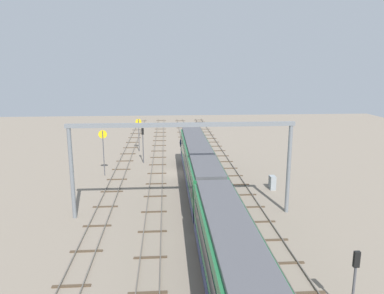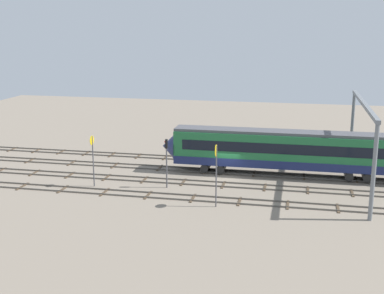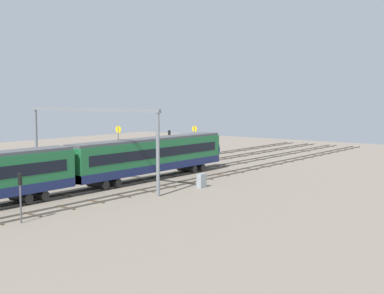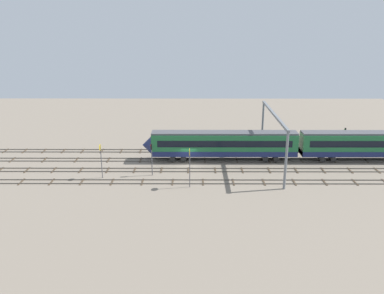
{
  "view_description": "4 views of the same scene",
  "coord_description": "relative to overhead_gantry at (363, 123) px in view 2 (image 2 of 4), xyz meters",
  "views": [
    {
      "loc": [
        -45.35,
        1.11,
        13.44
      ],
      "look_at": [
        -0.89,
        -2.04,
        3.61
      ],
      "focal_mm": 34.46,
      "sensor_mm": 36.0,
      "label": 1
    },
    {
      "loc": [
        -7.22,
        52.19,
        15.99
      ],
      "look_at": [
        3.57,
        1.08,
        3.54
      ],
      "focal_mm": 47.96,
      "sensor_mm": 36.0,
      "label": 2
    },
    {
      "loc": [
        -51.97,
        -43.87,
        9.85
      ],
      "look_at": [
        2.26,
        -2.17,
        3.23
      ],
      "focal_mm": 49.06,
      "sensor_mm": 36.0,
      "label": 3
    },
    {
      "loc": [
        -0.79,
        61.34,
        22.83
      ],
      "look_at": [
        -0.57,
        -2.07,
        2.43
      ],
      "focal_mm": 37.63,
      "sensor_mm": 36.0,
      "label": 4
    }
  ],
  "objects": [
    {
      "name": "ground_plane",
      "position": [
        13.49,
        0.28,
        -6.56
      ],
      "size": [
        113.38,
        113.38,
        0.0
      ],
      "primitive_type": "plane",
      "color": "gray"
    },
    {
      "name": "overhead_gantry",
      "position": [
        0.0,
        0.0,
        0.0
      ],
      "size": [
        0.4,
        20.14,
        8.58
      ],
      "color": "slate",
      "rests_on": "ground"
    },
    {
      "name": "relay_cabinet",
      "position": [
        6.53,
        -10.29,
        -5.8
      ],
      "size": [
        1.04,
        0.6,
        1.52
      ],
      "color": "gray",
      "rests_on": "ground"
    },
    {
      "name": "track_second_far",
      "position": [
        13.49,
        7.44,
        -6.49
      ],
      "size": [
        97.38,
        2.4,
        0.16
      ],
      "color": "#59544C",
      "rests_on": "ground"
    },
    {
      "name": "track_with_train",
      "position": [
        13.49,
        -2.1,
        -6.49
      ],
      "size": [
        97.38,
        2.4,
        0.16
      ],
      "color": "#59544C",
      "rests_on": "ground"
    },
    {
      "name": "track_near_foreground",
      "position": [
        13.49,
        -6.88,
        -6.49
      ],
      "size": [
        97.38,
        2.4,
        0.16
      ],
      "color": "#59544C",
      "rests_on": "ground"
    },
    {
      "name": "speed_sign_mid_trackside",
      "position": [
        13.22,
        9.2,
        -2.75
      ],
      "size": [
        0.14,
        1.04,
        5.76
      ],
      "color": "#4C4C51",
      "rests_on": "ground"
    },
    {
      "name": "signal_light_trackside_departure",
      "position": [
        18.97,
        4.68,
        -3.31
      ],
      "size": [
        0.31,
        0.32,
        5.0
      ],
      "color": "#4C4C51",
      "rests_on": "ground"
    },
    {
      "name": "speed_sign_near_foreground",
      "position": [
        26.32,
        5.77,
        -3.13
      ],
      "size": [
        0.14,
        0.94,
        5.27
      ],
      "color": "#4C4C51",
      "rests_on": "ground"
    },
    {
      "name": "track_middle",
      "position": [
        13.49,
        2.67,
        -6.49
      ],
      "size": [
        97.38,
        2.4,
        0.16
      ],
      "color": "#59544C",
      "rests_on": "ground"
    }
  ]
}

